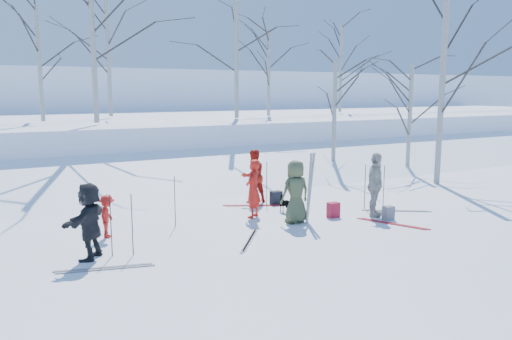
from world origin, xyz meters
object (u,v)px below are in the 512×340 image
skier_grey_west (89,221)px  backpack_red (333,210)px  backpack_grey (388,213)px  dog (286,204)px  backpack_dark (276,198)px  skier_cream_east (375,185)px  skier_red_north (253,189)px  skier_red_seated (107,216)px  skier_olive_center (296,192)px  skier_redor_behind (253,176)px

skier_grey_west → backpack_red: skier_grey_west is taller
backpack_red → backpack_grey: bearing=-39.8°
skier_grey_west → dog: skier_grey_west is taller
dog → backpack_dark: size_ratio=1.49×
skier_cream_east → backpack_dark: bearing=90.5°
backpack_red → backpack_grey: (1.14, -0.95, -0.02)m
backpack_red → skier_red_north: bearing=151.4°
skier_cream_east → backpack_dark: (-1.63, 2.65, -0.70)m
skier_cream_east → backpack_grey: skier_cream_east is taller
skier_grey_west → dog: size_ratio=2.72×
skier_red_north → backpack_dark: (1.43, 1.14, -0.61)m
backpack_dark → skier_red_north: bearing=-141.5°
skier_red_north → backpack_dark: skier_red_north is taller
skier_red_north → skier_red_seated: skier_red_north is taller
backpack_red → skier_red_seated: bearing=170.0°
backpack_dark → backpack_red: bearing=-76.3°
skier_olive_center → skier_grey_west: 5.36m
skier_redor_behind → skier_red_seated: 5.18m
skier_olive_center → backpack_grey: bearing=158.1°
skier_cream_east → dog: size_ratio=3.01×
skier_red_seated → backpack_grey: bearing=-81.1°
skier_cream_east → dog: bearing=110.5°
skier_cream_east → backpack_dark: size_ratio=4.49×
dog → backpack_grey: bearing=125.3°
skier_redor_behind → backpack_red: skier_redor_behind is taller
skier_cream_east → skier_grey_west: (-7.69, 0.11, -0.09)m
skier_cream_east → backpack_grey: (0.04, -0.51, -0.71)m
skier_cream_east → backpack_red: bearing=127.0°
skier_olive_center → backpack_grey: 2.66m
skier_red_seated → dog: 5.09m
skier_redor_behind → backpack_grey: size_ratio=4.42×
skier_grey_west → backpack_dark: (6.05, 2.54, -0.61)m
skier_olive_center → skier_grey_west: bearing=4.3°
skier_cream_east → skier_redor_behind: bearing=93.0°
backpack_dark → dog: bearing=-106.4°
skier_red_seated → backpack_grey: (7.08, -2.00, -0.33)m
skier_red_seated → skier_cream_east: 7.21m
skier_cream_east → dog: skier_cream_east is taller
skier_red_north → backpack_grey: skier_red_north is taller
skier_grey_west → backpack_grey: 7.78m
skier_olive_center → backpack_dark: skier_olive_center is taller
skier_red_seated → backpack_grey: 7.37m
skier_grey_west → backpack_dark: bearing=149.6°
skier_redor_behind → backpack_red: size_ratio=3.99×
skier_red_seated → dog: skier_red_seated is taller
skier_redor_behind → skier_grey_west: skier_redor_behind is taller
skier_red_seated → skier_redor_behind: bearing=-46.2°
skier_grey_west → dog: bearing=140.9°
skier_grey_west → backpack_grey: bearing=122.2°
skier_red_north → skier_cream_east: skier_cream_east is taller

